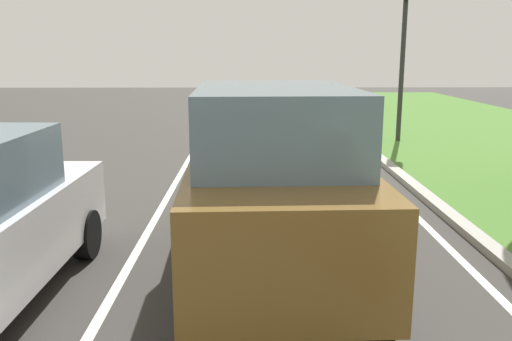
% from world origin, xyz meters
% --- Properties ---
extents(ground_plane, '(60.00, 60.00, 0.00)m').
position_xyz_m(ground_plane, '(0.00, 14.00, 0.00)').
color(ground_plane, '#383533').
extents(lane_line_center, '(0.12, 32.00, 0.01)m').
position_xyz_m(lane_line_center, '(-0.70, 14.00, 0.00)').
color(lane_line_center, silver).
rests_on(lane_line_center, ground).
extents(lane_line_right_edge, '(0.12, 32.00, 0.01)m').
position_xyz_m(lane_line_right_edge, '(3.60, 14.00, 0.00)').
color(lane_line_right_edge, silver).
rests_on(lane_line_right_edge, ground).
extents(curb_right, '(0.24, 48.00, 0.12)m').
position_xyz_m(curb_right, '(4.10, 14.00, 0.06)').
color(curb_right, '#9E9B93').
rests_on(curb_right, ground).
extents(car_suv_ahead, '(2.09, 4.56, 2.28)m').
position_xyz_m(car_suv_ahead, '(1.12, 8.58, 1.17)').
color(car_suv_ahead, brown).
rests_on(car_suv_ahead, ground).
extents(traffic_light_near_right, '(0.32, 0.50, 5.13)m').
position_xyz_m(traffic_light_near_right, '(5.31, 18.21, 3.52)').
color(traffic_light_near_right, '#2D2D2D').
rests_on(traffic_light_near_right, ground).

